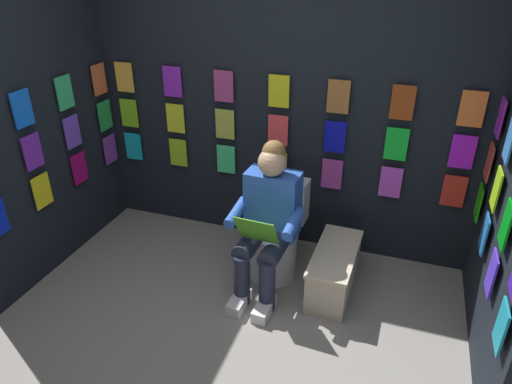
% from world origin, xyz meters
% --- Properties ---
extents(ground_plane, '(30.00, 30.00, 0.00)m').
position_xyz_m(ground_plane, '(0.00, 0.00, 0.00)').
color(ground_plane, gray).
extents(display_wall_back, '(3.36, 0.14, 2.42)m').
position_xyz_m(display_wall_back, '(0.00, -1.73, 1.21)').
color(display_wall_back, black).
rests_on(display_wall_back, ground).
extents(display_wall_right, '(0.14, 1.68, 2.42)m').
position_xyz_m(display_wall_right, '(1.68, -0.84, 1.21)').
color(display_wall_right, black).
rests_on(display_wall_right, ground).
extents(toilet, '(0.41, 0.56, 0.77)m').
position_xyz_m(toilet, '(-0.14, -1.19, 0.33)').
color(toilet, white).
rests_on(toilet, ground).
extents(person_reading, '(0.54, 0.70, 1.19)m').
position_xyz_m(person_reading, '(-0.13, -0.97, 0.60)').
color(person_reading, blue).
rests_on(person_reading, ground).
extents(comic_longbox_near, '(0.33, 0.74, 0.36)m').
position_xyz_m(comic_longbox_near, '(-0.64, -1.08, 0.18)').
color(comic_longbox_near, beige).
rests_on(comic_longbox_near, ground).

